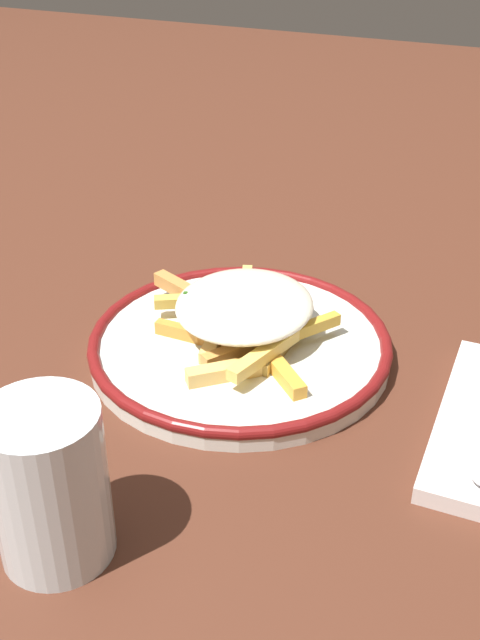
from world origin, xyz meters
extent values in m
plane|color=#50291B|center=(0.00, 0.00, 0.00)|extent=(2.60, 2.60, 0.00)
cylinder|color=silver|center=(0.00, 0.00, 0.01)|extent=(0.26, 0.26, 0.01)
torus|color=maroon|center=(0.00, 0.00, 0.01)|extent=(0.26, 0.26, 0.01)
cube|color=#E9C157|center=(-0.04, 0.04, 0.03)|extent=(0.03, 0.08, 0.01)
cube|color=#F6BE60|center=(0.02, -0.02, 0.02)|extent=(0.06, 0.07, 0.01)
cube|color=gold|center=(0.04, -0.03, 0.03)|extent=(0.09, 0.05, 0.01)
cube|color=gold|center=(-0.05, -0.01, 0.03)|extent=(0.04, 0.06, 0.01)
cube|color=#CD8B42|center=(-0.01, 0.02, 0.02)|extent=(0.05, 0.07, 0.01)
cube|color=gold|center=(-0.04, 0.00, 0.02)|extent=(0.02, 0.09, 0.01)
cube|color=#EBBC62|center=(-0.01, 0.06, 0.02)|extent=(0.06, 0.05, 0.01)
cube|color=#ECB050|center=(0.01, -0.01, 0.02)|extent=(0.05, 0.05, 0.01)
cube|color=#F6BE67|center=(0.02, 0.01, 0.02)|extent=(0.02, 0.07, 0.01)
cube|color=gold|center=(-0.05, 0.03, 0.02)|extent=(0.07, 0.07, 0.01)
cube|color=#C68642|center=(0.06, -0.02, 0.03)|extent=(0.09, 0.05, 0.01)
cube|color=orange|center=(0.03, 0.02, 0.02)|extent=(0.09, 0.01, 0.01)
cube|color=#E7C55C|center=(0.03, -0.08, 0.02)|extent=(0.04, 0.08, 0.01)
cube|color=orange|center=(0.00, 0.00, 0.02)|extent=(0.07, 0.04, 0.01)
ellipsoid|color=#ECE7CB|center=(0.00, -0.01, 0.04)|extent=(0.13, 0.14, 0.02)
cube|color=#325D35|center=(0.00, 0.01, 0.05)|extent=(0.00, 0.00, 0.00)
cube|color=#33711D|center=(0.01, 0.01, 0.05)|extent=(0.00, 0.00, 0.00)
cube|color=#2C5D19|center=(0.05, 0.00, 0.05)|extent=(0.00, 0.00, 0.00)
cube|color=#245C31|center=(0.01, 0.01, 0.05)|extent=(0.00, 0.00, 0.00)
cube|color=#34691D|center=(0.01, -0.05, 0.05)|extent=(0.00, 0.00, 0.00)
cube|color=#206D1F|center=(-0.02, 0.00, 0.05)|extent=(0.00, 0.00, 0.00)
cube|color=#27561E|center=(-0.05, 0.00, 0.05)|extent=(0.00, 0.00, 0.00)
cylinder|color=silver|center=(0.02, 0.24, 0.05)|extent=(0.07, 0.07, 0.11)
camera|label=1|loc=(-0.22, 0.52, 0.38)|focal=44.03mm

